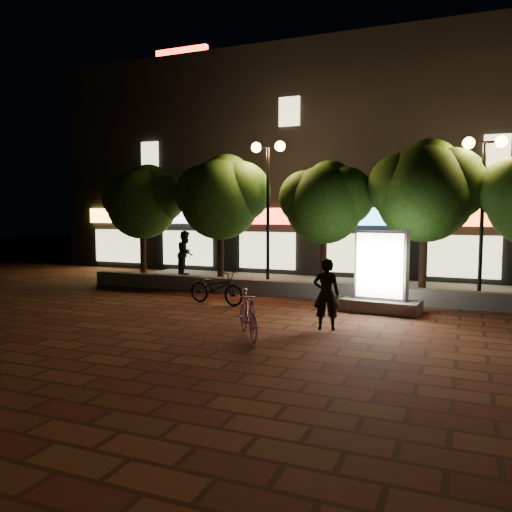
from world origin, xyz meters
The scene contains 15 objects.
ground centered at (0.00, 0.00, 0.00)m, with size 80.00×80.00×0.00m, color brown.
retaining_wall centered at (0.00, 4.00, 0.25)m, with size 16.00×0.45×0.50m, color slate.
sidewalk centered at (0.00, 6.50, 0.04)m, with size 16.00×5.00×0.08m, color slate.
building_block centered at (-0.01, 12.99, 5.00)m, with size 28.00×8.12×11.30m.
tree_far_left centered at (-6.95, 5.46, 3.29)m, with size 3.36×2.80×4.63m.
tree_left centered at (-3.45, 5.46, 3.44)m, with size 3.60×3.00×4.89m.
tree_mid centered at (0.55, 5.46, 3.22)m, with size 3.24×2.70×4.50m.
tree_right centered at (3.86, 5.46, 3.57)m, with size 3.72×3.10×5.07m.
street_lamp_left centered at (-1.50, 5.20, 4.03)m, with size 1.26×0.36×5.18m.
street_lamp_right centered at (5.50, 5.20, 3.89)m, with size 1.26×0.36×4.98m.
ad_kiosk centered at (2.94, 2.56, 0.93)m, with size 2.21×1.25×2.30m.
scooter_pink centered at (0.67, -1.56, 0.53)m, with size 0.50×1.77×1.06m, color #BC75AD.
rider centered at (2.07, -0.14, 0.86)m, with size 0.62×0.41×1.71m, color black.
scooter_parked centered at (-1.86, 1.84, 0.51)m, with size 0.68×1.94×1.02m, color black.
pedestrian centered at (-5.97, 7.02, 1.03)m, with size 0.93×0.72×1.90m, color black.
Camera 1 is at (5.13, -11.83, 2.81)m, focal length 35.83 mm.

